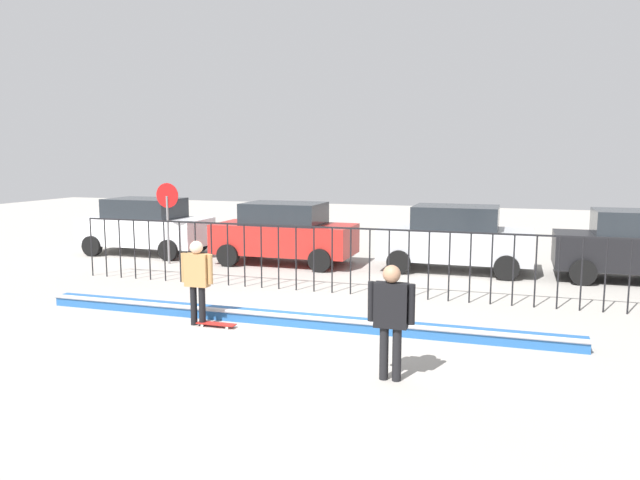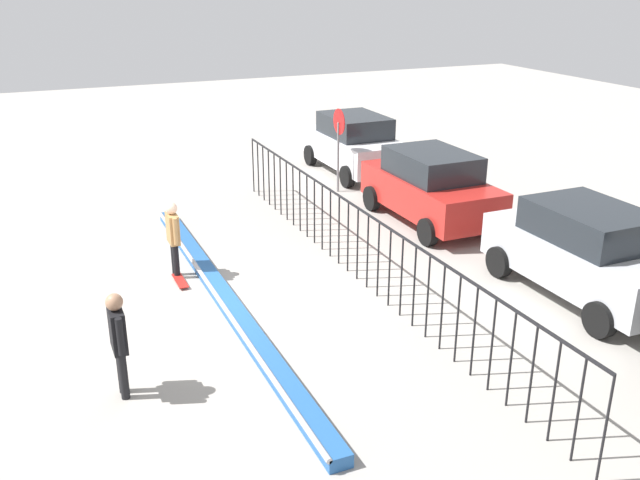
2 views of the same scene
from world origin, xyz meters
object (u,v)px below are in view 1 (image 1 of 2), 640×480
camera_operator (391,312)px  parked_car_white (146,226)px  parked_car_silver (455,238)px  parked_car_red (284,233)px  skateboarder (197,275)px  stop_sign (168,212)px  skateboard (216,324)px

camera_operator → parked_car_white: bearing=12.6°
parked_car_silver → parked_car_white: bearing=-177.1°
parked_car_red → skateboarder: bearing=-78.6°
camera_operator → parked_car_silver: bearing=-36.4°
parked_car_white → parked_car_silver: 10.31m
camera_operator → parked_car_red: (-5.08, 8.70, -0.07)m
parked_car_red → stop_sign: 3.65m
camera_operator → parked_car_white: parked_car_white is taller
parked_car_red → stop_sign: size_ratio=1.72×
parked_car_white → camera_operator: bearing=-39.4°
camera_operator → parked_car_red: bearing=-5.7°
skateboarder → skateboard: bearing=19.1°
parked_car_red → skateboard: bearing=-75.4°
skateboarder → parked_car_silver: parked_car_silver is taller
parked_car_white → stop_sign: stop_sign is taller
skateboarder → skateboard: skateboarder is taller
parked_car_white → stop_sign: (1.75, -1.39, 0.64)m
parked_car_white → parked_car_red: same height
skateboard → parked_car_silver: 8.38m
parked_car_white → parked_car_silver: bearing=2.5°
skateboarder → camera_operator: camera_operator is taller
skateboard → stop_sign: (-4.71, 5.90, 1.56)m
skateboarder → stop_sign: 7.32m
skateboarder → stop_sign: (-4.31, 5.89, 0.60)m
skateboard → parked_car_silver: bearing=82.4°
parked_car_silver → parked_car_red: bearing=-172.9°
skateboarder → parked_car_white: parked_car_white is taller
camera_operator → skateboard: bearing=29.3°
skateboard → parked_car_white: 9.78m
skateboard → stop_sign: stop_sign is taller
parked_car_silver → stop_sign: size_ratio=1.72×
skateboarder → parked_car_red: (-0.88, 6.95, -0.04)m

